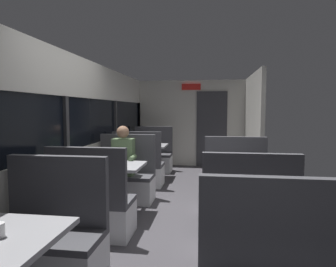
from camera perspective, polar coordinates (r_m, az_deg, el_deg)
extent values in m
cube|color=#423F44|center=(4.04, 0.59, -17.60)|extent=(3.30, 9.20, 0.02)
cube|color=beige|center=(4.31, -19.20, -9.63)|extent=(0.08, 8.40, 0.95)
cube|color=beige|center=(4.20, -19.77, 10.96)|extent=(0.08, 8.40, 0.60)
cube|color=black|center=(4.19, -19.64, 1.73)|extent=(0.03, 8.40, 0.75)
cube|color=#2D2D30|center=(4.17, -19.27, 1.73)|extent=(0.06, 0.08, 0.75)
cube|color=#2D2D30|center=(6.11, -10.22, 2.78)|extent=(0.06, 0.08, 0.75)
cube|color=#2D2D30|center=(8.13, -5.59, 3.29)|extent=(0.06, 0.08, 0.75)
cube|color=beige|center=(7.93, 4.52, 2.00)|extent=(2.90, 0.08, 2.30)
cube|color=#333338|center=(7.87, 8.49, 0.85)|extent=(0.80, 0.04, 2.00)
cube|color=red|center=(7.88, 4.54, 9.04)|extent=(0.50, 0.03, 0.16)
cube|color=beige|center=(6.78, 16.21, 1.37)|extent=(0.08, 2.40, 2.30)
cube|color=silver|center=(2.97, -22.35, -22.19)|extent=(0.95, 0.50, 0.39)
cube|color=#47474C|center=(2.88, -22.50, -18.18)|extent=(0.95, 0.50, 0.06)
cube|color=#47474C|center=(2.94, -20.61, -10.34)|extent=(0.95, 0.08, 0.65)
cylinder|color=#9E9EA3|center=(4.36, -10.93, -10.99)|extent=(0.10, 0.10, 0.70)
cube|color=#99999E|center=(4.27, -11.01, -6.21)|extent=(0.90, 0.70, 0.04)
cube|color=silver|center=(3.82, -14.23, -15.79)|extent=(0.95, 0.50, 0.39)
cube|color=#47474C|center=(3.74, -14.30, -12.56)|extent=(0.95, 0.50, 0.06)
cube|color=#47474C|center=(3.47, -15.75, -7.92)|extent=(0.95, 0.08, 0.65)
cube|color=silver|center=(5.00, -8.41, -10.73)|extent=(0.95, 0.50, 0.39)
cube|color=#47474C|center=(4.95, -8.44, -8.22)|extent=(0.95, 0.50, 0.06)
cube|color=#47474C|center=(5.08, -7.82, -3.80)|extent=(0.95, 0.08, 0.65)
cylinder|color=#9E9EA3|center=(6.57, -4.24, -5.59)|extent=(0.10, 0.10, 0.70)
cube|color=#99999E|center=(6.51, -4.26, -2.39)|extent=(0.90, 0.70, 0.04)
cube|color=silver|center=(5.97, -5.59, -8.17)|extent=(0.95, 0.50, 0.39)
cube|color=#47474C|center=(5.92, -5.61, -6.05)|extent=(0.95, 0.50, 0.06)
cube|color=#47474C|center=(5.66, -6.14, -2.90)|extent=(0.95, 0.08, 0.65)
cube|color=silver|center=(7.23, -3.12, -5.88)|extent=(0.95, 0.50, 0.39)
cube|color=#47474C|center=(7.19, -3.13, -4.12)|extent=(0.95, 0.50, 0.06)
cube|color=#47474C|center=(7.35, -2.82, -1.14)|extent=(0.95, 0.08, 0.65)
cube|color=#47474C|center=(2.07, 19.83, -16.75)|extent=(0.95, 0.08, 0.65)
cylinder|color=#9E9EA3|center=(3.96, 13.97, -12.64)|extent=(0.10, 0.10, 0.70)
cube|color=#99999E|center=(3.87, 14.08, -7.40)|extent=(0.90, 0.70, 0.04)
cube|color=silver|center=(3.40, 15.13, -18.43)|extent=(0.95, 0.50, 0.39)
cube|color=#47474C|center=(3.32, 15.21, -14.86)|extent=(0.95, 0.50, 0.06)
cube|color=#47474C|center=(3.02, 15.86, -9.82)|extent=(0.95, 0.08, 0.65)
cube|color=silver|center=(4.64, 13.08, -12.05)|extent=(0.95, 0.50, 0.39)
cube|color=#47474C|center=(4.58, 13.13, -9.35)|extent=(0.95, 0.50, 0.06)
cube|color=#47474C|center=(4.71, 12.98, -4.54)|extent=(0.95, 0.08, 0.65)
cube|color=#26262D|center=(5.00, -8.41, -10.40)|extent=(0.30, 0.36, 0.45)
cube|color=#59724C|center=(4.84, -8.65, -4.53)|extent=(0.34, 0.22, 0.60)
sphere|color=#8C664C|center=(4.77, -8.78, 0.30)|extent=(0.20, 0.20, 0.20)
cylinder|color=#59724C|center=(4.73, -11.61, -4.55)|extent=(0.07, 0.28, 0.07)
cylinder|color=#59724C|center=(4.61, -6.91, -4.72)|extent=(0.07, 0.28, 0.07)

